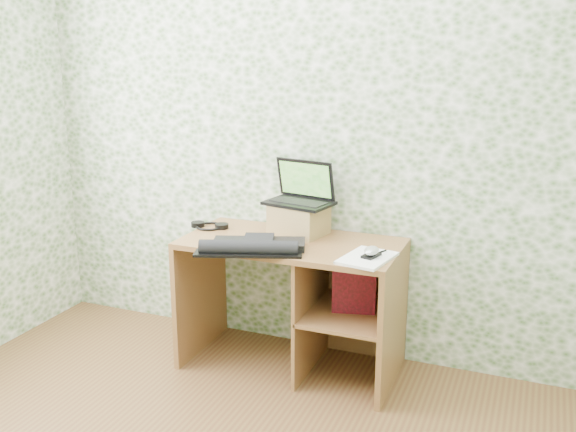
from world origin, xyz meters
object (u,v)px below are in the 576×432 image
at_px(riser, 299,219).
at_px(notepad, 367,258).
at_px(desk, 306,287).
at_px(laptop, 302,193).
at_px(keyboard, 254,246).

distance_m(riser, notepad, 0.57).
height_order(desk, riser, riser).
bearing_deg(desk, laptop, 119.92).
bearing_deg(laptop, desk, -48.76).
distance_m(riser, keyboard, 0.40).
distance_m(laptop, keyboard, 0.48).
relative_size(laptop, notepad, 1.31).
relative_size(desk, notepad, 3.89).
bearing_deg(keyboard, laptop, 56.78).
distance_m(desk, riser, 0.38).
bearing_deg(laptop, riser, -78.68).
distance_m(laptop, notepad, 0.63).
xyz_separation_m(keyboard, notepad, (0.59, 0.08, -0.02)).
distance_m(desk, keyboard, 0.44).
bearing_deg(notepad, riser, 159.05).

